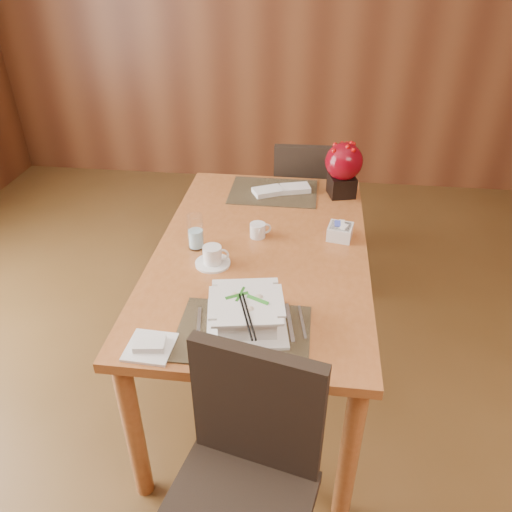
# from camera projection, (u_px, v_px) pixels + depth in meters

# --- Properties ---
(ground) EXTENTS (6.00, 6.00, 0.00)m
(ground) POSITION_uv_depth(u_px,v_px,m) (244.00, 478.00, 2.05)
(ground) COLOR brown
(ground) RESTS_ON ground
(back_wall) EXTENTS (5.00, 0.02, 2.80)m
(back_wall) POSITION_uv_depth(u_px,v_px,m) (298.00, 9.00, 3.79)
(back_wall) COLOR brown
(back_wall) RESTS_ON ground
(dining_table) EXTENTS (0.90, 1.50, 0.75)m
(dining_table) POSITION_uv_depth(u_px,v_px,m) (261.00, 266.00, 2.20)
(dining_table) COLOR #A35C2D
(dining_table) RESTS_ON ground
(placemat_near) EXTENTS (0.45, 0.33, 0.01)m
(placemat_near) POSITION_uv_depth(u_px,v_px,m) (243.00, 333.00, 1.69)
(placemat_near) COLOR black
(placemat_near) RESTS_ON dining_table
(placemat_far) EXTENTS (0.45, 0.33, 0.01)m
(placemat_far) POSITION_uv_depth(u_px,v_px,m) (273.00, 192.00, 2.60)
(placemat_far) COLOR black
(placemat_far) RESTS_ON dining_table
(soup_setting) EXTENTS (0.31, 0.31, 0.11)m
(soup_setting) POSITION_uv_depth(u_px,v_px,m) (246.00, 313.00, 1.69)
(soup_setting) COLOR silver
(soup_setting) RESTS_ON dining_table
(coffee_cup) EXTENTS (0.14, 0.14, 0.08)m
(coffee_cup) POSITION_uv_depth(u_px,v_px,m) (212.00, 257.00, 2.02)
(coffee_cup) COLOR silver
(coffee_cup) RESTS_ON dining_table
(water_glass) EXTENTS (0.09, 0.09, 0.16)m
(water_glass) POSITION_uv_depth(u_px,v_px,m) (196.00, 232.00, 2.11)
(water_glass) COLOR white
(water_glass) RESTS_ON dining_table
(creamer_jug) EXTENTS (0.12, 0.12, 0.06)m
(creamer_jug) POSITION_uv_depth(u_px,v_px,m) (258.00, 230.00, 2.21)
(creamer_jug) COLOR silver
(creamer_jug) RESTS_ON dining_table
(sugar_caddy) EXTENTS (0.12, 0.12, 0.06)m
(sugar_caddy) POSITION_uv_depth(u_px,v_px,m) (340.00, 232.00, 2.20)
(sugar_caddy) COLOR silver
(sugar_caddy) RESTS_ON dining_table
(berry_decor) EXTENTS (0.19, 0.19, 0.28)m
(berry_decor) POSITION_uv_depth(u_px,v_px,m) (343.00, 166.00, 2.49)
(berry_decor) COLOR black
(berry_decor) RESTS_ON dining_table
(napkins_far) EXTENTS (0.31, 0.20, 0.03)m
(napkins_far) POSITION_uv_depth(u_px,v_px,m) (284.00, 190.00, 2.59)
(napkins_far) COLOR silver
(napkins_far) RESTS_ON dining_table
(bread_plate) EXTENTS (0.16, 0.16, 0.01)m
(bread_plate) POSITION_uv_depth(u_px,v_px,m) (150.00, 347.00, 1.62)
(bread_plate) COLOR silver
(bread_plate) RESTS_ON dining_table
(near_chair) EXTENTS (0.51, 0.52, 0.92)m
(near_chair) POSITION_uv_depth(u_px,v_px,m) (244.00, 474.00, 1.50)
(near_chair) COLOR black
(near_chair) RESTS_ON ground
(far_chair) EXTENTS (0.43, 0.44, 0.90)m
(far_chair) POSITION_uv_depth(u_px,v_px,m) (307.00, 202.00, 3.04)
(far_chair) COLOR black
(far_chair) RESTS_ON ground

